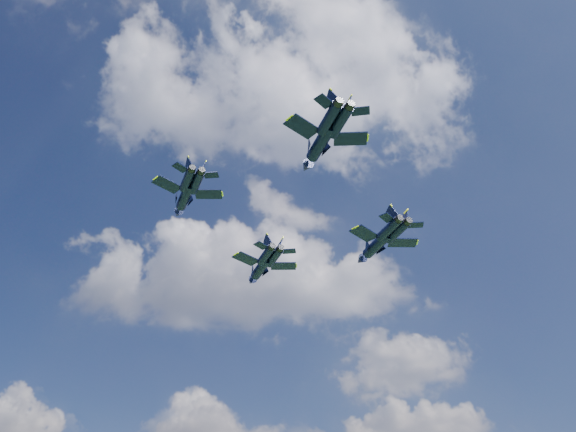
# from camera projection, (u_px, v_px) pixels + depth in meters

# --- Properties ---
(jet_lead) EXTENTS (12.34, 16.89, 4.04)m
(jet_lead) POSITION_uv_depth(u_px,v_px,m) (260.00, 268.00, 110.38)
(jet_lead) COLOR black
(jet_left) EXTENTS (10.62, 14.50, 3.48)m
(jet_left) POSITION_uv_depth(u_px,v_px,m) (185.00, 197.00, 89.33)
(jet_left) COLOR black
(jet_right) EXTENTS (12.26, 16.68, 4.01)m
(jet_right) POSITION_uv_depth(u_px,v_px,m) (376.00, 245.00, 98.05)
(jet_right) COLOR black
(jet_slot) EXTENTS (11.58, 15.98, 3.80)m
(jet_slot) POSITION_uv_depth(u_px,v_px,m) (319.00, 144.00, 78.67)
(jet_slot) COLOR black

